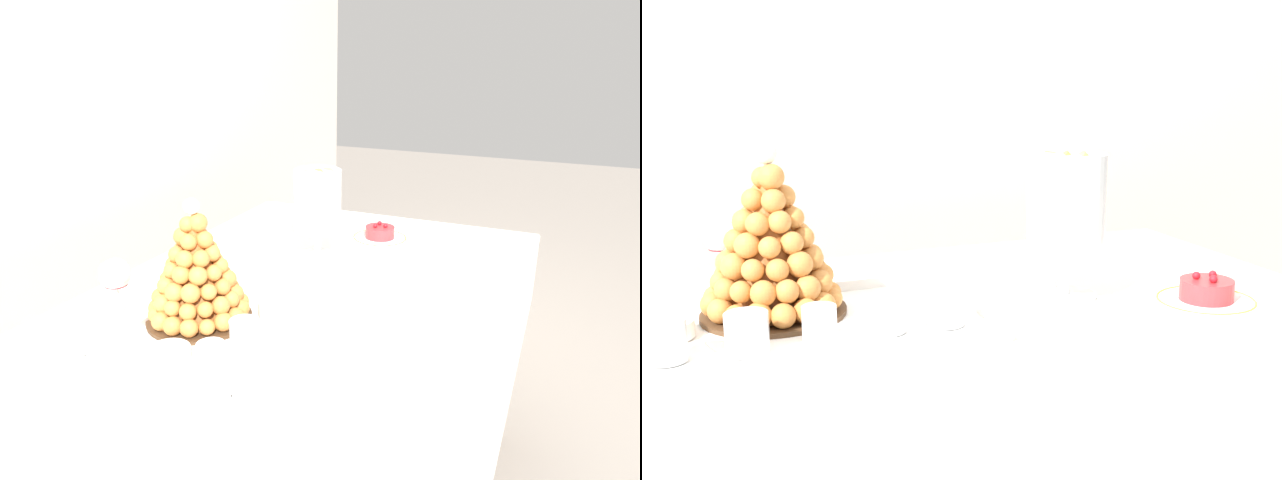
{
  "view_description": "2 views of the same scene",
  "coord_description": "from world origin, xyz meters",
  "views": [
    {
      "loc": [
        -1.17,
        -0.56,
        1.34
      ],
      "look_at": [
        0.04,
        -0.03,
        0.88
      ],
      "focal_mm": 32.01,
      "sensor_mm": 36.0,
      "label": 1
    },
    {
      "loc": [
        -0.4,
        -1.11,
        1.16
      ],
      "look_at": [
        0.05,
        0.02,
        0.88
      ],
      "focal_mm": 44.49,
      "sensor_mm": 36.0,
      "label": 2
    }
  ],
  "objects": [
    {
      "name": "dessert_cup_right",
      "position": [
        0.01,
        0.0,
        0.78
      ],
      "size": [
        0.06,
        0.06,
        0.05
      ],
      "color": "silver",
      "rests_on": "serving_tray"
    },
    {
      "name": "dessert_cup_mid_left",
      "position": [
        -0.29,
        -0.01,
        0.78
      ],
      "size": [
        0.06,
        0.06,
        0.06
      ],
      "color": "silver",
      "rests_on": "serving_tray"
    },
    {
      "name": "serving_tray",
      "position": [
        -0.19,
        0.08,
        0.75
      ],
      "size": [
        0.57,
        0.34,
        0.02
      ],
      "color": "white",
      "rests_on": "buffet_table"
    },
    {
      "name": "wine_glass",
      "position": [
        -0.29,
        0.32,
        0.85
      ],
      "size": [
        0.07,
        0.07,
        0.15
      ],
      "color": "silver",
      "rests_on": "buffet_table"
    },
    {
      "name": "macaron_goblet",
      "position": [
        0.27,
        0.08,
        0.91
      ],
      "size": [
        0.14,
        0.14,
        0.27
      ],
      "color": "white",
      "rests_on": "buffet_table"
    },
    {
      "name": "creme_brulee_ramekin",
      "position": [
        -0.4,
        0.1,
        0.77
      ],
      "size": [
        0.08,
        0.08,
        0.03
      ],
      "color": "white",
      "rests_on": "serving_tray"
    },
    {
      "name": "fruit_tart_plate",
      "position": [
        0.48,
        -0.04,
        0.76
      ],
      "size": [
        0.17,
        0.17,
        0.06
      ],
      "color": "white",
      "rests_on": "buffet_table"
    },
    {
      "name": "buffet_table",
      "position": [
        0.0,
        0.0,
        0.67
      ],
      "size": [
        1.48,
        1.02,
        0.74
      ],
      "color": "brown",
      "rests_on": "ground_plane"
    },
    {
      "name": "croquembouche",
      "position": [
        -0.23,
        0.15,
        0.86
      ],
      "size": [
        0.23,
        0.23,
        0.28
      ],
      "color": "#4C331E",
      "rests_on": "serving_tray"
    },
    {
      "name": "backdrop_wall",
      "position": [
        0.0,
        0.94,
        1.25
      ],
      "size": [
        4.8,
        0.1,
        2.5
      ],
      "primitive_type": "cube",
      "color": "silver",
      "rests_on": "ground_plane"
    },
    {
      "name": "dessert_cup_centre",
      "position": [
        -0.19,
        -0.01,
        0.78
      ],
      "size": [
        0.05,
        0.05,
        0.06
      ],
      "color": "silver",
      "rests_on": "serving_tray"
    },
    {
      "name": "dessert_cup_mid_right",
      "position": [
        -0.08,
        -0.0,
        0.78
      ],
      "size": [
        0.05,
        0.05,
        0.05
      ],
      "color": "silver",
      "rests_on": "serving_tray"
    },
    {
      "name": "dessert_cup_left",
      "position": [
        -0.4,
        0.0,
        0.78
      ],
      "size": [
        0.06,
        0.06,
        0.06
      ],
      "color": "silver",
      "rests_on": "serving_tray"
    }
  ]
}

